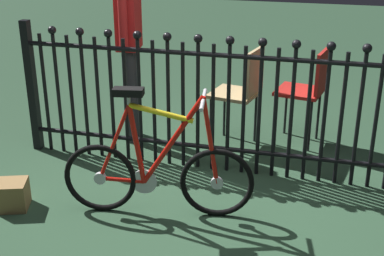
{
  "coord_description": "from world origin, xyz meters",
  "views": [
    {
      "loc": [
        0.74,
        -3.18,
        1.96
      ],
      "look_at": [
        -0.16,
        0.21,
        0.55
      ],
      "focal_mm": 49.62,
      "sensor_mm": 36.0,
      "label": 1
    }
  ],
  "objects_px": {
    "chair_tan": "(243,87)",
    "person_visitor": "(129,29)",
    "bicycle": "(157,171)",
    "chair_red": "(308,86)",
    "display_crate": "(13,195)"
  },
  "relations": [
    {
      "from": "chair_red",
      "to": "display_crate",
      "type": "height_order",
      "value": "chair_red"
    },
    {
      "from": "bicycle",
      "to": "person_visitor",
      "type": "distance_m",
      "value": 1.57
    },
    {
      "from": "display_crate",
      "to": "person_visitor",
      "type": "bearing_deg",
      "value": 75.55
    },
    {
      "from": "display_crate",
      "to": "chair_tan",
      "type": "bearing_deg",
      "value": 47.52
    },
    {
      "from": "person_visitor",
      "to": "display_crate",
      "type": "xyz_separation_m",
      "value": [
        -0.37,
        -1.44,
        -0.93
      ]
    },
    {
      "from": "chair_tan",
      "to": "display_crate",
      "type": "bearing_deg",
      "value": -132.48
    },
    {
      "from": "chair_red",
      "to": "person_visitor",
      "type": "xyz_separation_m",
      "value": [
        -1.57,
        -0.29,
        0.48
      ]
    },
    {
      "from": "person_visitor",
      "to": "chair_tan",
      "type": "bearing_deg",
      "value": 4.47
    },
    {
      "from": "chair_tan",
      "to": "display_crate",
      "type": "height_order",
      "value": "chair_tan"
    },
    {
      "from": "bicycle",
      "to": "display_crate",
      "type": "relative_size",
      "value": 6.4
    },
    {
      "from": "chair_red",
      "to": "chair_tan",
      "type": "height_order",
      "value": "chair_tan"
    },
    {
      "from": "chair_tan",
      "to": "person_visitor",
      "type": "bearing_deg",
      "value": -175.53
    },
    {
      "from": "person_visitor",
      "to": "chair_red",
      "type": "bearing_deg",
      "value": 10.38
    },
    {
      "from": "bicycle",
      "to": "chair_tan",
      "type": "bearing_deg",
      "value": 74.8
    },
    {
      "from": "bicycle",
      "to": "chair_red",
      "type": "height_order",
      "value": "bicycle"
    }
  ]
}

